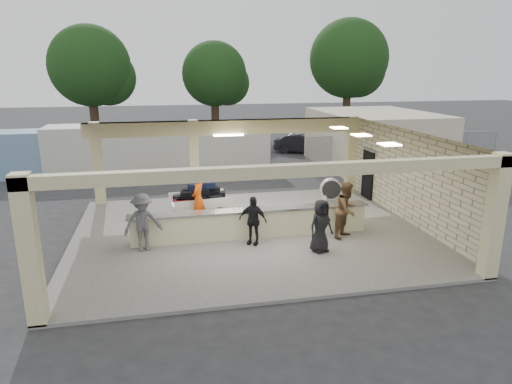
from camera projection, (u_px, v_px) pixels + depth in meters
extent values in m
plane|color=#28282A|center=(249.00, 234.00, 16.09)|extent=(120.00, 120.00, 0.00)
cube|color=#65625E|center=(249.00, 233.00, 16.08)|extent=(12.00, 10.00, 0.10)
cube|color=beige|center=(248.00, 135.00, 15.17)|extent=(12.00, 10.00, 0.02)
cube|color=beige|center=(408.00, 178.00, 16.82)|extent=(0.02, 10.00, 3.50)
cube|color=black|center=(368.00, 175.00, 19.99)|extent=(0.10, 0.95, 2.10)
cube|color=beige|center=(228.00, 127.00, 19.74)|extent=(12.00, 0.50, 0.60)
cube|color=beige|center=(288.00, 171.00, 10.63)|extent=(12.00, 0.30, 0.30)
cube|color=beige|center=(98.00, 164.00, 19.01)|extent=(0.40, 0.40, 3.50)
cube|color=beige|center=(194.00, 160.00, 19.81)|extent=(0.40, 0.40, 3.50)
cube|color=beige|center=(351.00, 154.00, 21.30)|extent=(0.40, 0.40, 3.50)
cube|color=beige|center=(30.00, 252.00, 9.93)|extent=(0.40, 0.40, 3.50)
cube|color=beige|center=(494.00, 217.00, 12.23)|extent=(0.40, 0.40, 3.50)
cube|color=white|center=(229.00, 135.00, 19.58)|extent=(1.30, 0.12, 0.06)
cube|color=#FFEABF|center=(339.00, 128.00, 17.35)|extent=(0.55, 0.55, 0.04)
cube|color=#FFEABF|center=(361.00, 135.00, 15.46)|extent=(0.55, 0.55, 0.04)
cube|color=#FFEABF|center=(389.00, 144.00, 13.57)|extent=(0.55, 0.55, 0.04)
cube|color=beige|center=(252.00, 224.00, 15.47)|extent=(8.00, 0.50, 0.90)
cube|color=#B7B7BC|center=(252.00, 210.00, 15.34)|extent=(8.20, 0.58, 0.06)
cube|color=silver|center=(200.00, 203.00, 17.64)|extent=(2.39, 1.63, 0.11)
cylinder|color=black|center=(180.00, 218.00, 17.00)|extent=(0.15, 0.37, 0.36)
cylinder|color=black|center=(176.00, 210.00, 17.89)|extent=(0.15, 0.37, 0.36)
cylinder|color=black|center=(226.00, 213.00, 17.58)|extent=(0.15, 0.37, 0.36)
cylinder|color=black|center=(219.00, 206.00, 18.47)|extent=(0.15, 0.37, 0.36)
cube|color=silver|center=(196.00, 194.00, 18.20)|extent=(2.21, 0.35, 0.27)
cube|color=silver|center=(204.00, 203.00, 16.99)|extent=(2.21, 0.35, 0.27)
cube|color=black|center=(183.00, 202.00, 17.12)|extent=(0.56, 0.41, 0.23)
cube|color=black|center=(200.00, 201.00, 17.32)|extent=(0.56, 0.41, 0.23)
cube|color=black|center=(215.00, 199.00, 17.53)|extent=(0.56, 0.41, 0.23)
cube|color=black|center=(181.00, 198.00, 17.61)|extent=(0.56, 0.41, 0.23)
cube|color=black|center=(196.00, 197.00, 17.81)|extent=(0.56, 0.41, 0.23)
cube|color=black|center=(212.00, 195.00, 18.01)|extent=(0.56, 0.41, 0.23)
cube|color=black|center=(187.00, 195.00, 17.20)|extent=(0.56, 0.41, 0.23)
cube|color=black|center=(202.00, 192.00, 17.56)|extent=(0.56, 0.41, 0.23)
cube|color=black|center=(212.00, 190.00, 17.87)|extent=(0.56, 0.41, 0.23)
cube|color=black|center=(190.00, 192.00, 17.66)|extent=(0.56, 0.41, 0.23)
cube|color=black|center=(195.00, 187.00, 17.41)|extent=(0.56, 0.41, 0.23)
cube|color=black|center=(208.00, 185.00, 17.67)|extent=(0.56, 0.41, 0.23)
cube|color=#590F0C|center=(181.00, 203.00, 17.01)|extent=(0.56, 0.41, 0.23)
cube|color=black|center=(219.00, 195.00, 18.10)|extent=(0.56, 0.41, 0.23)
cube|color=black|center=(198.00, 190.00, 17.85)|extent=(0.56, 0.41, 0.23)
cylinder|color=silver|center=(331.00, 189.00, 19.61)|extent=(0.95, 0.47, 0.90)
cylinder|color=black|center=(331.00, 189.00, 19.61)|extent=(0.86, 0.49, 0.80)
cube|color=silver|center=(324.00, 198.00, 19.65)|extent=(0.06, 0.50, 0.30)
cube|color=silver|center=(337.00, 197.00, 19.77)|extent=(0.06, 0.50, 0.30)
imported|color=#EF500C|center=(198.00, 199.00, 16.71)|extent=(0.63, 0.78, 1.88)
imported|color=brown|center=(347.00, 210.00, 15.32)|extent=(0.98, 0.91, 1.92)
imported|color=black|center=(253.00, 220.00, 14.74)|extent=(0.99, 0.79, 1.61)
imported|color=#505055|center=(143.00, 222.00, 14.17)|extent=(1.27, 0.74, 1.85)
imported|color=black|center=(321.00, 226.00, 14.13)|extent=(0.89, 0.59, 1.69)
imported|color=silver|center=(339.00, 145.00, 30.77)|extent=(4.95, 3.50, 1.29)
imported|color=silver|center=(366.00, 142.00, 31.78)|extent=(4.66, 2.91, 1.38)
imported|color=black|center=(303.00, 143.00, 31.44)|extent=(4.11, 2.85, 1.30)
cube|color=silver|center=(161.00, 147.00, 25.83)|extent=(12.21, 2.45, 2.64)
cylinder|color=gray|center=(306.00, 155.00, 25.32)|extent=(0.06, 0.06, 2.00)
cylinder|color=gray|center=(340.00, 154.00, 25.71)|extent=(0.06, 0.06, 2.00)
cylinder|color=gray|center=(373.00, 152.00, 26.11)|extent=(0.06, 0.06, 2.00)
cylinder|color=gray|center=(405.00, 151.00, 26.51)|extent=(0.06, 0.06, 2.00)
cylinder|color=gray|center=(436.00, 150.00, 26.90)|extent=(0.06, 0.06, 2.00)
cylinder|color=gray|center=(466.00, 149.00, 27.30)|extent=(0.06, 0.06, 2.00)
cylinder|color=gray|center=(495.00, 148.00, 27.70)|extent=(0.06, 0.06, 2.00)
cube|color=gray|center=(405.00, 151.00, 26.51)|extent=(12.00, 0.02, 2.00)
cylinder|color=gray|center=(406.00, 134.00, 26.25)|extent=(12.00, 0.05, 0.05)
cylinder|color=#382619|center=(94.00, 112.00, 36.58)|extent=(0.70, 0.70, 4.50)
sphere|color=black|center=(90.00, 66.00, 35.63)|extent=(6.30, 6.30, 6.30)
sphere|color=black|center=(108.00, 77.00, 36.68)|extent=(4.50, 4.50, 4.50)
cylinder|color=#382619|center=(215.00, 111.00, 40.52)|extent=(0.70, 0.70, 4.00)
sphere|color=black|center=(214.00, 74.00, 39.68)|extent=(5.60, 5.60, 5.60)
sphere|color=black|center=(227.00, 83.00, 40.69)|extent=(4.00, 4.00, 4.00)
cylinder|color=#382619|center=(346.00, 104.00, 41.82)|extent=(0.70, 0.70, 5.00)
sphere|color=black|center=(349.00, 59.00, 40.77)|extent=(7.00, 7.00, 7.00)
sphere|color=black|center=(358.00, 70.00, 41.84)|extent=(5.00, 5.00, 5.00)
cube|color=beige|center=(374.00, 139.00, 27.00)|extent=(6.00, 8.00, 3.20)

